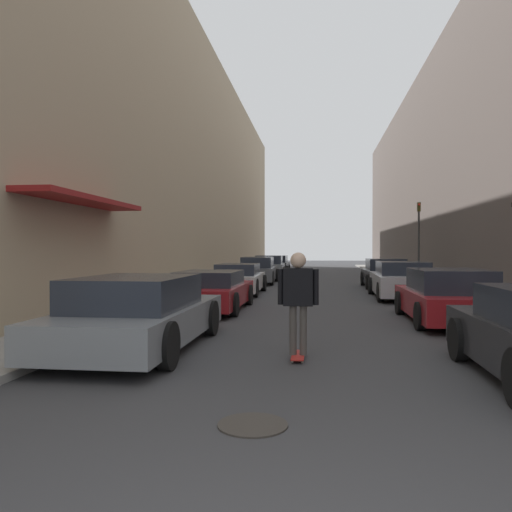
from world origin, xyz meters
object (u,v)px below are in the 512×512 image
at_px(traffic_light, 419,234).
at_px(parked_car_left_0, 139,314).
at_px(parked_car_right_1, 448,297).
at_px(parked_car_left_5, 276,265).
at_px(manhole_cover, 253,425).
at_px(parked_car_right_2, 401,280).
at_px(skateboarder, 298,294).
at_px(parked_car_left_4, 270,267).
at_px(parked_car_left_3, 258,271).
at_px(parked_car_left_2, 239,279).
at_px(parked_car_left_1, 211,291).
at_px(parked_car_right_3, 385,274).

bearing_deg(traffic_light, parked_car_left_0, -114.99).
relative_size(parked_car_left_0, parked_car_right_1, 1.09).
distance_m(parked_car_left_5, manhole_cover, 31.37).
relative_size(parked_car_right_1, traffic_light, 1.09).
height_order(parked_car_left_5, manhole_cover, parked_car_left_5).
bearing_deg(parked_car_right_2, skateboarder, -107.42).
bearing_deg(parked_car_left_4, parked_car_left_5, 89.65).
height_order(parked_car_left_5, parked_car_right_1, parked_car_left_5).
bearing_deg(traffic_light, manhole_cover, -105.13).
distance_m(parked_car_left_3, parked_car_right_1, 14.61).
bearing_deg(parked_car_left_4, skateboarder, -83.36).
bearing_deg(parked_car_left_0, parked_car_left_2, 89.96).
bearing_deg(parked_car_left_4, parked_car_left_0, -90.19).
bearing_deg(parked_car_left_1, parked_car_left_3, 90.09).
distance_m(parked_car_left_1, parked_car_left_2, 5.32).
bearing_deg(skateboarder, parked_car_right_1, 52.64).
bearing_deg(parked_car_right_1, parked_car_left_0, -147.12).
distance_m(skateboarder, traffic_light, 18.72).
relative_size(parked_car_right_2, parked_car_right_3, 1.17).
relative_size(parked_car_left_1, parked_car_right_2, 0.95).
height_order(skateboarder, traffic_light, traffic_light).
height_order(parked_car_left_2, traffic_light, traffic_light).
distance_m(parked_car_left_2, parked_car_right_1, 9.36).
bearing_deg(parked_car_left_3, parked_car_right_2, -50.16).
bearing_deg(parked_car_left_2, traffic_light, 38.25).
distance_m(parked_car_left_0, parked_car_left_4, 22.86).
xyz_separation_m(parked_car_left_3, parked_car_left_5, (0.08, 10.51, -0.03)).
relative_size(parked_car_left_0, parked_car_left_3, 1.00).
bearing_deg(parked_car_left_1, parked_car_right_3, 56.67).
bearing_deg(parked_car_left_1, parked_car_left_5, 89.85).
bearing_deg(parked_car_right_3, parked_car_left_2, -147.15).
bearing_deg(parked_car_left_5, parked_car_left_3, -90.41).
height_order(parked_car_left_1, parked_car_left_2, parked_car_left_2).
height_order(manhole_cover, traffic_light, traffic_light).
xyz_separation_m(parked_car_left_0, traffic_light, (8.13, 17.43, 1.93)).
relative_size(parked_car_left_0, parked_car_right_3, 1.18).
xyz_separation_m(parked_car_left_1, manhole_cover, (2.41, -9.22, -0.55)).
bearing_deg(parked_car_left_2, parked_car_left_1, -89.55).
relative_size(parked_car_left_4, traffic_light, 1.08).
bearing_deg(parked_car_right_3, parked_car_left_0, -112.32).
height_order(parked_car_right_1, parked_car_right_2, parked_car_right_2).
distance_m(parked_car_left_2, parked_car_left_3, 6.22).
xyz_separation_m(parked_car_right_2, skateboarder, (-3.28, -10.46, 0.40)).
height_order(parked_car_left_0, parked_car_right_1, same).
bearing_deg(traffic_light, parked_car_right_1, -98.20).
bearing_deg(parked_car_left_2, parked_car_left_0, -90.04).
height_order(parked_car_left_2, parked_car_right_3, parked_car_right_3).
bearing_deg(parked_car_left_4, parked_car_left_3, -90.47).
bearing_deg(parked_car_left_3, parked_car_left_4, 89.53).
height_order(parked_car_left_3, parked_car_right_1, parked_car_left_3).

